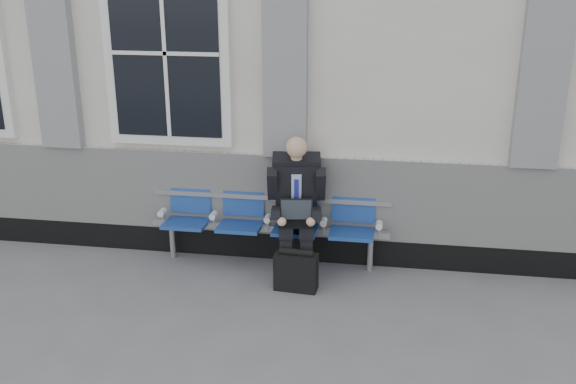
# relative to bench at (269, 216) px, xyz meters

# --- Properties ---
(ground) EXTENTS (70.00, 70.00, 0.00)m
(ground) POSITION_rel_bench_xyz_m (-1.44, -1.32, -0.55)
(ground) COLOR slate
(ground) RESTS_ON ground
(station_building) EXTENTS (14.40, 4.40, 4.49)m
(station_building) POSITION_rel_bench_xyz_m (-1.46, 2.15, 1.67)
(station_building) COLOR silver
(station_building) RESTS_ON ground
(bench) EXTENTS (2.60, 0.47, 0.91)m
(bench) POSITION_rel_bench_xyz_m (0.00, 0.00, 0.00)
(bench) COLOR #9EA0A3
(bench) RESTS_ON ground
(businessman) EXTENTS (0.64, 0.85, 1.48)m
(businessman) POSITION_rel_bench_xyz_m (0.32, -0.14, 0.24)
(businessman) COLOR black
(businessman) RESTS_ON ground
(briefcase) EXTENTS (0.44, 0.21, 0.44)m
(briefcase) POSITION_rel_bench_xyz_m (0.38, -0.58, -0.35)
(briefcase) COLOR black
(briefcase) RESTS_ON ground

